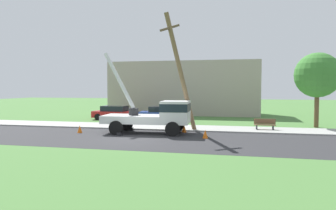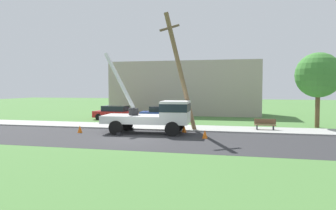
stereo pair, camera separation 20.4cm
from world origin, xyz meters
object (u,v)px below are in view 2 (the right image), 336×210
at_px(parked_sedan_red, 115,113).
at_px(parked_sedan_blue, 163,113).
at_px(traffic_cone_curbside, 184,129).
at_px(roadside_tree_near, 318,75).
at_px(park_bench, 265,125).
at_px(utility_truck, 158,114).
at_px(traffic_cone_behind, 80,129).
at_px(traffic_cone_ahead, 205,134).
at_px(leaning_utility_pole, 181,72).

bearing_deg(parked_sedan_red, parked_sedan_blue, 3.35).
distance_m(traffic_cone_curbside, roadside_tree_near, 12.14).
xyz_separation_m(parked_sedan_red, parked_sedan_blue, (4.95, 0.29, 0.00)).
height_order(traffic_cone_curbside, parked_sedan_blue, parked_sedan_blue).
relative_size(park_bench, roadside_tree_near, 0.26).
bearing_deg(traffic_cone_curbside, roadside_tree_near, 27.57).
height_order(utility_truck, traffic_cone_behind, utility_truck).
distance_m(traffic_cone_behind, parked_sedan_blue, 10.56).
distance_m(traffic_cone_ahead, parked_sedan_red, 14.49).
xyz_separation_m(leaning_utility_pole, traffic_cone_curbside, (0.25, 0.10, -4.13)).
bearing_deg(utility_truck, park_bench, 23.47).
bearing_deg(parked_sedan_red, traffic_cone_curbside, -41.51).
bearing_deg(park_bench, traffic_cone_behind, -162.14).
relative_size(parked_sedan_red, roadside_tree_near, 0.72).
distance_m(traffic_cone_curbside, parked_sedan_blue, 8.70).
distance_m(utility_truck, park_bench, 8.34).
relative_size(traffic_cone_ahead, park_bench, 0.35).
bearing_deg(utility_truck, traffic_cone_ahead, -21.99).
bearing_deg(roadside_tree_near, traffic_cone_curbside, -152.43).
bearing_deg(parked_sedan_red, traffic_cone_ahead, -43.98).
height_order(traffic_cone_behind, parked_sedan_red, parked_sedan_red).
bearing_deg(traffic_cone_behind, parked_sedan_blue, 69.32).
bearing_deg(traffic_cone_behind, traffic_cone_curbside, 15.01).
relative_size(utility_truck, parked_sedan_blue, 1.52).
bearing_deg(utility_truck, parked_sedan_red, 128.49).
distance_m(utility_truck, parked_sedan_red, 11.03).
xyz_separation_m(leaning_utility_pole, roadside_tree_near, (10.41, 5.41, -0.11)).
relative_size(traffic_cone_curbside, parked_sedan_blue, 0.12).
xyz_separation_m(traffic_cone_curbside, parked_sedan_red, (-8.59, 7.60, 0.43)).
bearing_deg(parked_sedan_red, roadside_tree_near, -6.99).
bearing_deg(parked_sedan_red, utility_truck, -51.51).
bearing_deg(traffic_cone_curbside, parked_sedan_red, 138.49).
bearing_deg(traffic_cone_behind, traffic_cone_ahead, -2.98).
relative_size(leaning_utility_pole, roadside_tree_near, 1.40).
height_order(parked_sedan_red, parked_sedan_blue, same).
distance_m(traffic_cone_ahead, parked_sedan_blue, 11.71).
xyz_separation_m(utility_truck, roadside_tree_near, (11.90, 6.32, 2.89)).
distance_m(utility_truck, roadside_tree_near, 13.78).
relative_size(leaning_utility_pole, parked_sedan_blue, 1.91).
relative_size(leaning_utility_pole, traffic_cone_curbside, 15.40).
relative_size(traffic_cone_ahead, parked_sedan_blue, 0.12).
relative_size(traffic_cone_behind, roadside_tree_near, 0.09).
relative_size(traffic_cone_behind, parked_sedan_blue, 0.12).
distance_m(traffic_cone_ahead, traffic_cone_behind, 9.21).
xyz_separation_m(utility_truck, park_bench, (7.60, 3.30, -0.95)).
bearing_deg(traffic_cone_behind, utility_truck, 9.71).
bearing_deg(park_bench, leaning_utility_pole, -158.63).
xyz_separation_m(park_bench, roadside_tree_near, (4.30, 3.01, 3.84)).
bearing_deg(traffic_cone_curbside, traffic_cone_ahead, -53.30).
xyz_separation_m(leaning_utility_pole, parked_sedan_red, (-8.34, 7.71, -3.70)).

